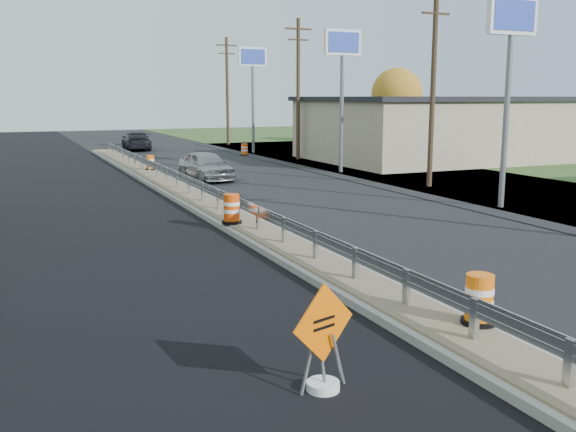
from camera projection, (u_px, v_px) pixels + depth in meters
name	position (u px, v px, depth m)	size (l,w,h in m)	color
ground	(284.00, 250.00, 18.06)	(140.00, 140.00, 0.00)	black
milled_overlay	(81.00, 206.00, 25.29)	(7.20, 120.00, 0.01)	black
median	(203.00, 204.00, 25.23)	(1.60, 55.00, 0.23)	gray
guardrail	(196.00, 185.00, 26.01)	(0.10, 46.15, 0.72)	silver
retail_building_near	(448.00, 128.00, 44.00)	(18.50, 12.50, 4.27)	tan
pylon_sign_south	(511.00, 36.00, 23.75)	(2.20, 0.30, 7.90)	slate
pylon_sign_mid	(342.00, 56.00, 35.44)	(2.20, 0.30, 7.90)	slate
pylon_sign_north	(253.00, 67.00, 48.02)	(2.20, 0.30, 7.90)	slate
utility_pole_smid	(433.00, 82.00, 29.82)	(1.90, 0.26, 9.40)	#473523
utility_pole_nmid	(298.00, 87.00, 43.31)	(1.90, 0.26, 9.40)	#473523
utility_pole_north	(227.00, 89.00, 56.79)	(1.90, 0.26, 9.40)	#473523
tree_far_yellow	(397.00, 94.00, 58.14)	(4.62, 4.62, 6.86)	#473523
caution_sign	(323.00, 364.00, 9.33)	(1.14, 0.49, 1.64)	white
barrel_median_near	(479.00, 300.00, 11.45)	(0.62, 0.62, 0.91)	black
barrel_median_mid	(232.00, 209.00, 20.61)	(0.65, 0.65, 0.95)	black
barrel_median_far	(150.00, 163.00, 35.82)	(0.55, 0.55, 0.81)	black
barrel_shoulder_far	(244.00, 150.00, 47.20)	(0.59, 0.59, 0.87)	black
car_silver	(206.00, 166.00, 33.14)	(1.78, 4.41, 1.50)	#A2A2A7
car_dark_far	(136.00, 141.00, 51.87)	(2.11, 5.18, 1.50)	black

